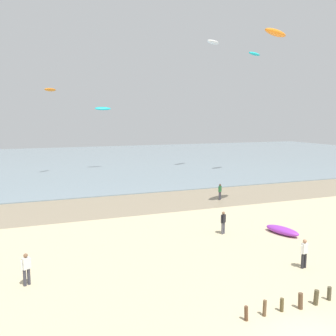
{
  "coord_description": "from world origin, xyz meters",
  "views": [
    {
      "loc": [
        -9.59,
        -9.69,
        8.55
      ],
      "look_at": [
        -1.04,
        13.01,
        5.18
      ],
      "focal_mm": 38.34,
      "sensor_mm": 36.0,
      "label": 1
    }
  ],
  "objects_px": {
    "grounded_kite": "(282,230)",
    "kite_aloft_0": "(254,54)",
    "kite_aloft_1": "(50,90)",
    "person_mid_beach": "(304,253)",
    "kite_aloft_4": "(276,33)",
    "person_nearest_camera": "(223,222)",
    "person_left_flank": "(26,268)",
    "kite_aloft_2": "(103,109)",
    "kite_aloft_3": "(213,42)",
    "person_by_waterline": "(220,191)"
  },
  "relations": [
    {
      "from": "kite_aloft_2",
      "to": "grounded_kite",
      "type": "bearing_deg",
      "value": 98.3
    },
    {
      "from": "person_left_flank",
      "to": "grounded_kite",
      "type": "distance_m",
      "value": 17.83
    },
    {
      "from": "person_nearest_camera",
      "to": "kite_aloft_4",
      "type": "height_order",
      "value": "kite_aloft_4"
    },
    {
      "from": "kite_aloft_2",
      "to": "person_left_flank",
      "type": "bearing_deg",
      "value": 72.82
    },
    {
      "from": "person_nearest_camera",
      "to": "grounded_kite",
      "type": "xyz_separation_m",
      "value": [
        4.1,
        -1.58,
        -0.64
      ]
    },
    {
      "from": "kite_aloft_4",
      "to": "person_mid_beach",
      "type": "bearing_deg",
      "value": -144.81
    },
    {
      "from": "person_mid_beach",
      "to": "kite_aloft_0",
      "type": "bearing_deg",
      "value": 61.3
    },
    {
      "from": "person_by_waterline",
      "to": "kite_aloft_3",
      "type": "bearing_deg",
      "value": 65.0
    },
    {
      "from": "person_left_flank",
      "to": "grounded_kite",
      "type": "relative_size",
      "value": 0.61
    },
    {
      "from": "grounded_kite",
      "to": "kite_aloft_3",
      "type": "relative_size",
      "value": 0.86
    },
    {
      "from": "kite_aloft_1",
      "to": "kite_aloft_4",
      "type": "height_order",
      "value": "kite_aloft_4"
    },
    {
      "from": "person_left_flank",
      "to": "kite_aloft_0",
      "type": "distance_m",
      "value": 45.49
    },
    {
      "from": "kite_aloft_2",
      "to": "person_nearest_camera",
      "type": "bearing_deg",
      "value": 92.27
    },
    {
      "from": "kite_aloft_1",
      "to": "kite_aloft_3",
      "type": "relative_size",
      "value": 0.72
    },
    {
      "from": "kite_aloft_3",
      "to": "kite_aloft_1",
      "type": "bearing_deg",
      "value": -37.15
    },
    {
      "from": "kite_aloft_0",
      "to": "kite_aloft_3",
      "type": "distance_m",
      "value": 7.57
    },
    {
      "from": "person_nearest_camera",
      "to": "grounded_kite",
      "type": "bearing_deg",
      "value": -21.07
    },
    {
      "from": "person_by_waterline",
      "to": "kite_aloft_2",
      "type": "distance_m",
      "value": 28.51
    },
    {
      "from": "grounded_kite",
      "to": "kite_aloft_4",
      "type": "height_order",
      "value": "kite_aloft_4"
    },
    {
      "from": "person_by_waterline",
      "to": "kite_aloft_4",
      "type": "distance_m",
      "value": 16.16
    },
    {
      "from": "person_nearest_camera",
      "to": "person_left_flank",
      "type": "height_order",
      "value": "same"
    },
    {
      "from": "person_mid_beach",
      "to": "person_by_waterline",
      "type": "height_order",
      "value": "same"
    },
    {
      "from": "kite_aloft_1",
      "to": "person_by_waterline",
      "type": "bearing_deg",
      "value": -104.03
    },
    {
      "from": "person_by_waterline",
      "to": "person_left_flank",
      "type": "height_order",
      "value": "same"
    },
    {
      "from": "person_mid_beach",
      "to": "kite_aloft_3",
      "type": "xyz_separation_m",
      "value": [
        13.27,
        37.08,
        19.6
      ]
    },
    {
      "from": "person_left_flank",
      "to": "kite_aloft_3",
      "type": "relative_size",
      "value": 0.53
    },
    {
      "from": "person_mid_beach",
      "to": "kite_aloft_1",
      "type": "height_order",
      "value": "kite_aloft_1"
    },
    {
      "from": "kite_aloft_2",
      "to": "kite_aloft_1",
      "type": "bearing_deg",
      "value": 22.87
    },
    {
      "from": "kite_aloft_0",
      "to": "kite_aloft_1",
      "type": "bearing_deg",
      "value": 136.54
    },
    {
      "from": "person_mid_beach",
      "to": "kite_aloft_2",
      "type": "relative_size",
      "value": 0.65
    },
    {
      "from": "grounded_kite",
      "to": "kite_aloft_0",
      "type": "relative_size",
      "value": 0.98
    },
    {
      "from": "grounded_kite",
      "to": "kite_aloft_3",
      "type": "height_order",
      "value": "kite_aloft_3"
    },
    {
      "from": "kite_aloft_0",
      "to": "kite_aloft_1",
      "type": "relative_size",
      "value": 1.21
    },
    {
      "from": "person_nearest_camera",
      "to": "person_by_waterline",
      "type": "height_order",
      "value": "same"
    },
    {
      "from": "person_mid_beach",
      "to": "kite_aloft_0",
      "type": "xyz_separation_m",
      "value": [
        16.96,
        30.98,
        17.05
      ]
    },
    {
      "from": "person_mid_beach",
      "to": "kite_aloft_4",
      "type": "xyz_separation_m",
      "value": [
        5.98,
        11.45,
        15.0
      ]
    },
    {
      "from": "kite_aloft_3",
      "to": "kite_aloft_4",
      "type": "relative_size",
      "value": 0.96
    },
    {
      "from": "person_left_flank",
      "to": "kite_aloft_3",
      "type": "bearing_deg",
      "value": 50.19
    },
    {
      "from": "grounded_kite",
      "to": "person_mid_beach",
      "type": "bearing_deg",
      "value": 137.01
    },
    {
      "from": "person_nearest_camera",
      "to": "person_mid_beach",
      "type": "xyz_separation_m",
      "value": [
        1.29,
        -7.06,
        0.0
      ]
    },
    {
      "from": "kite_aloft_0",
      "to": "kite_aloft_1",
      "type": "xyz_separation_m",
      "value": [
        -28.52,
        8.47,
        -5.36
      ]
    },
    {
      "from": "kite_aloft_0",
      "to": "kite_aloft_4",
      "type": "height_order",
      "value": "kite_aloft_0"
    },
    {
      "from": "person_nearest_camera",
      "to": "kite_aloft_1",
      "type": "height_order",
      "value": "kite_aloft_1"
    },
    {
      "from": "person_nearest_camera",
      "to": "kite_aloft_3",
      "type": "relative_size",
      "value": 0.53
    },
    {
      "from": "person_left_flank",
      "to": "grounded_kite",
      "type": "height_order",
      "value": "person_left_flank"
    },
    {
      "from": "person_nearest_camera",
      "to": "person_by_waterline",
      "type": "relative_size",
      "value": 1.0
    },
    {
      "from": "kite_aloft_1",
      "to": "kite_aloft_3",
      "type": "height_order",
      "value": "kite_aloft_3"
    },
    {
      "from": "person_left_flank",
      "to": "kite_aloft_0",
      "type": "bearing_deg",
      "value": 41.0
    },
    {
      "from": "kite_aloft_3",
      "to": "grounded_kite",
      "type": "bearing_deg",
      "value": 39.97
    },
    {
      "from": "person_nearest_camera",
      "to": "kite_aloft_1",
      "type": "xyz_separation_m",
      "value": [
        -10.27,
        32.39,
        11.69
      ]
    }
  ]
}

